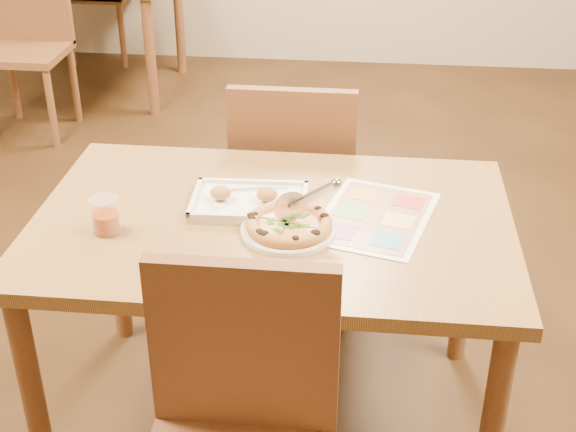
# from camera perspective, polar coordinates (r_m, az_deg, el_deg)

# --- Properties ---
(dining_table) EXTENTS (1.30, 0.85, 0.72)m
(dining_table) POSITION_cam_1_polar(r_m,az_deg,el_deg) (2.22, -1.09, -2.04)
(dining_table) COLOR olive
(dining_table) RESTS_ON ground
(chair_near) EXTENTS (0.42, 0.42, 0.47)m
(chair_near) POSITION_cam_1_polar(r_m,az_deg,el_deg) (1.79, -3.54, -14.00)
(chair_near) COLOR brown
(chair_near) RESTS_ON ground
(chair_far) EXTENTS (0.42, 0.42, 0.47)m
(chair_far) POSITION_cam_1_polar(r_m,az_deg,el_deg) (2.78, 0.46, 3.20)
(chair_far) COLOR brown
(chair_far) RESTS_ON ground
(bg_chair_near) EXTENTS (0.42, 0.42, 0.47)m
(bg_chair_near) POSITION_cam_1_polar(r_m,az_deg,el_deg) (4.64, -17.97, 12.68)
(bg_chair_near) COLOR brown
(bg_chair_near) RESTS_ON ground
(plate) EXTENTS (0.30, 0.30, 0.01)m
(plate) POSITION_cam_1_polar(r_m,az_deg,el_deg) (2.10, 0.00, -1.03)
(plate) COLOR white
(plate) RESTS_ON dining_table
(pizza) EXTENTS (0.23, 0.23, 0.03)m
(pizza) POSITION_cam_1_polar(r_m,az_deg,el_deg) (2.09, 0.07, -0.59)
(pizza) COLOR #D18747
(pizza) RESTS_ON plate
(pizza_cutter) EXTENTS (0.16, 0.08, 0.10)m
(pizza_cutter) POSITION_cam_1_polar(r_m,az_deg,el_deg) (2.08, 1.23, 1.16)
(pizza_cutter) COLOR silver
(pizza_cutter) RESTS_ON pizza
(appetizer_tray) EXTENTS (0.33, 0.23, 0.06)m
(appetizer_tray) POSITION_cam_1_polar(r_m,az_deg,el_deg) (2.23, -2.82, 1.00)
(appetizer_tray) COLOR white
(appetizer_tray) RESTS_ON dining_table
(glass_tumbler) EXTENTS (0.08, 0.08, 0.10)m
(glass_tumbler) POSITION_cam_1_polar(r_m,az_deg,el_deg) (2.14, -12.84, -0.08)
(glass_tumbler) COLOR #8D340A
(glass_tumbler) RESTS_ON dining_table
(menu) EXTENTS (0.37, 0.45, 0.00)m
(menu) POSITION_cam_1_polar(r_m,az_deg,el_deg) (2.19, 6.20, -0.05)
(menu) COLOR white
(menu) RESTS_ON dining_table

